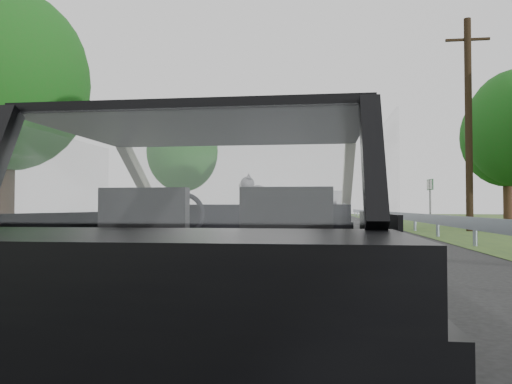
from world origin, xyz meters
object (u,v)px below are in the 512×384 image
(other_car, at_px, (321,212))
(utility_pole, at_px, (469,124))
(cat, at_px, (279,194))
(highway_sign, at_px, (430,202))
(subject_car, at_px, (227,248))

(other_car, relative_size, utility_pole, 0.56)
(cat, xyz_separation_m, other_car, (0.32, 15.63, -0.27))
(utility_pole, bearing_deg, highway_sign, 88.09)
(utility_pole, bearing_deg, subject_car, -110.04)
(highway_sign, xyz_separation_m, utility_pole, (-0.29, -8.69, 3.06))
(highway_sign, height_order, utility_pole, utility_pole)
(other_car, bearing_deg, highway_sign, 58.85)
(subject_car, relative_size, utility_pole, 0.46)
(subject_car, relative_size, cat, 7.71)
(cat, bearing_deg, other_car, 83.14)
(other_car, xyz_separation_m, highway_sign, (6.29, 10.49, 0.49))
(subject_car, distance_m, highway_sign, 27.62)
(other_car, bearing_deg, utility_pole, 16.51)
(highway_sign, bearing_deg, cat, -110.63)
(cat, bearing_deg, utility_pole, 64.39)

